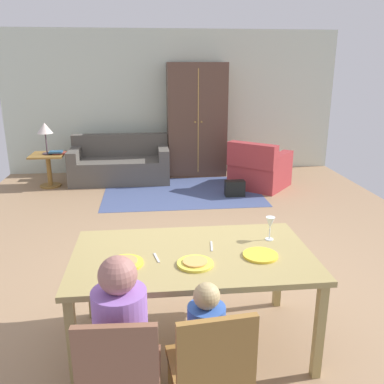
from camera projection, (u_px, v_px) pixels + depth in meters
ground_plane at (191, 236)px, 5.22m from camera, size 6.43×6.79×0.02m
back_wall at (173, 102)px, 8.09m from camera, size 6.43×0.10×2.70m
dining_table at (192, 262)px, 3.01m from camera, size 1.73×1.01×0.76m
plate_near_man at (125, 263)px, 2.82m from camera, size 0.25×0.25×0.02m
pizza_near_man at (125, 261)px, 2.82m from camera, size 0.17×0.17×0.01m
plate_near_child at (195, 264)px, 2.81m from camera, size 0.25×0.25×0.02m
pizza_near_child at (195, 262)px, 2.81m from camera, size 0.17×0.17×0.01m
plate_near_woman at (260, 255)px, 2.94m from camera, size 0.25×0.25×0.02m
wine_glass at (270, 224)px, 3.18m from camera, size 0.07×0.07×0.19m
fork at (157, 258)px, 2.91m from camera, size 0.05×0.15×0.01m
knife at (212, 246)px, 3.10m from camera, size 0.04×0.17×0.01m
dining_chair_man at (120, 375)px, 2.19m from camera, size 0.44×0.44×0.87m
person_man at (123, 349)px, 2.36m from camera, size 0.30×0.41×1.11m
dining_chair_child at (211, 368)px, 2.24m from camera, size 0.46×0.46×0.87m
person_child at (205, 356)px, 2.42m from camera, size 0.22×0.30×0.92m
area_rug at (182, 192)px, 6.97m from camera, size 2.60×1.80×0.01m
couch at (120, 165)px, 7.59m from camera, size 1.76×0.86×0.82m
armchair at (259, 169)px, 7.17m from camera, size 1.20×1.21×0.82m
armoire at (196, 120)px, 7.85m from camera, size 1.10×0.59×2.10m
side_table at (49, 166)px, 7.20m from camera, size 0.56×0.56×0.58m
table_lamp at (45, 129)px, 7.01m from camera, size 0.26×0.26×0.54m
book_lower at (59, 153)px, 7.15m from camera, size 0.22×0.16×0.03m
book_upper at (56, 152)px, 7.11m from camera, size 0.22×0.16×0.03m
handbag at (235, 188)px, 6.74m from camera, size 0.32×0.16×0.26m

